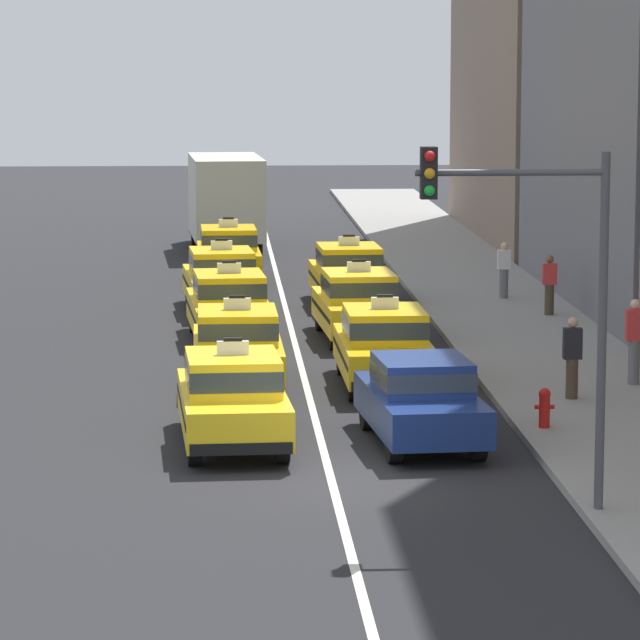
% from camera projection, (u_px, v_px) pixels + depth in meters
% --- Properties ---
extents(ground_plane, '(160.00, 160.00, 0.00)m').
position_uv_depth(ground_plane, '(331.00, 480.00, 31.03)').
color(ground_plane, '#232326').
extents(lane_stripe_left_right, '(0.14, 80.00, 0.01)m').
position_uv_depth(lane_stripe_left_right, '(286.00, 309.00, 50.79)').
color(lane_stripe_left_right, silver).
rests_on(lane_stripe_left_right, ground).
extents(sidewalk_curb, '(4.00, 90.00, 0.15)m').
position_uv_depth(sidewalk_curb, '(524.00, 333.00, 46.14)').
color(sidewalk_curb, gray).
rests_on(sidewalk_curb, ground).
extents(taxi_left_nearest, '(2.04, 4.64, 1.96)m').
position_uv_depth(taxi_left_nearest, '(233.00, 397.00, 33.48)').
color(taxi_left_nearest, black).
rests_on(taxi_left_nearest, ground).
extents(taxi_left_second, '(1.86, 4.58, 1.96)m').
position_uv_depth(taxi_left_second, '(237.00, 347.00, 39.07)').
color(taxi_left_second, black).
rests_on(taxi_left_second, ground).
extents(taxi_left_third, '(2.10, 4.67, 1.96)m').
position_uv_depth(taxi_left_third, '(229.00, 305.00, 45.23)').
color(taxi_left_third, black).
rests_on(taxi_left_third, ground).
extents(taxi_left_fourth, '(2.13, 4.67, 1.96)m').
position_uv_depth(taxi_left_fourth, '(222.00, 279.00, 50.30)').
color(taxi_left_fourth, black).
rests_on(taxi_left_fourth, ground).
extents(taxi_left_fifth, '(1.92, 4.60, 1.96)m').
position_uv_depth(taxi_left_fifth, '(229.00, 253.00, 56.39)').
color(taxi_left_fifth, black).
rests_on(taxi_left_fifth, ground).
extents(box_truck_left_sixth, '(2.62, 7.08, 3.27)m').
position_uv_depth(box_truck_left_sixth, '(225.00, 199.00, 64.85)').
color(box_truck_left_sixth, black).
rests_on(box_truck_left_sixth, ground).
extents(sedan_right_nearest, '(2.09, 4.42, 1.58)m').
position_uv_depth(sedan_right_nearest, '(421.00, 398.00, 33.58)').
color(sedan_right_nearest, black).
rests_on(sedan_right_nearest, ground).
extents(taxi_right_second, '(1.85, 4.57, 1.96)m').
position_uv_depth(taxi_right_second, '(384.00, 346.00, 39.20)').
color(taxi_right_second, black).
rests_on(taxi_right_second, ground).
extents(taxi_right_third, '(2.02, 4.64, 1.96)m').
position_uv_depth(taxi_right_third, '(358.00, 304.00, 45.50)').
color(taxi_right_third, black).
rests_on(taxi_right_third, ground).
extents(taxi_right_fourth, '(1.97, 4.62, 1.96)m').
position_uv_depth(taxi_right_fourth, '(349.00, 274.00, 51.34)').
color(taxi_right_fourth, black).
rests_on(taxi_right_fourth, ground).
extents(pedestrian_near_crosswalk, '(0.36, 0.24, 1.76)m').
position_uv_depth(pedestrian_near_crosswalk, '(634.00, 341.00, 38.74)').
color(pedestrian_near_crosswalk, slate).
rests_on(pedestrian_near_crosswalk, sidewalk_curb).
extents(pedestrian_mid_block, '(0.36, 0.24, 1.53)m').
position_uv_depth(pedestrian_mid_block, '(504.00, 270.00, 51.86)').
color(pedestrian_mid_block, slate).
rests_on(pedestrian_mid_block, sidewalk_curb).
extents(pedestrian_by_storefront, '(0.36, 0.24, 1.54)m').
position_uv_depth(pedestrian_by_storefront, '(550.00, 285.00, 48.64)').
color(pedestrian_by_storefront, '#473828').
rests_on(pedestrian_by_storefront, sidewalk_curb).
extents(pedestrian_trailing, '(0.36, 0.24, 1.61)m').
position_uv_depth(pedestrian_trailing, '(572.00, 358.00, 37.18)').
color(pedestrian_trailing, '#473828').
rests_on(pedestrian_trailing, sidewalk_curb).
extents(fire_hydrant, '(0.36, 0.22, 0.73)m').
position_uv_depth(fire_hydrant, '(544.00, 406.00, 34.43)').
color(fire_hydrant, red).
rests_on(fire_hydrant, sidewalk_curb).
extents(traffic_light_pole, '(2.87, 0.33, 5.58)m').
position_uv_depth(traffic_light_pole, '(539.00, 266.00, 27.89)').
color(traffic_light_pole, '#47474C').
rests_on(traffic_light_pole, ground).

